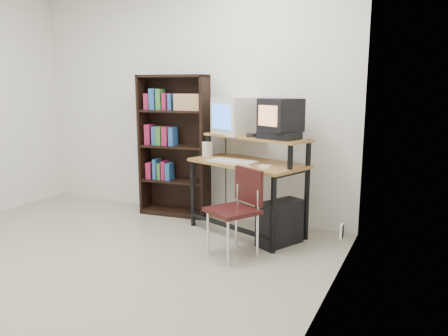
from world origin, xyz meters
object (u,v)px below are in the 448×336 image
at_px(pc_tower, 280,223).
at_px(school_chair, 239,203).
at_px(crt_tv, 280,115).
at_px(bookshelf, 175,144).
at_px(crt_monitor, 238,116).
at_px(computer_desk, 249,166).

bearing_deg(pc_tower, school_chair, -95.66).
xyz_separation_m(crt_tv, bookshelf, (-1.33, 0.24, -0.38)).
height_order(crt_monitor, crt_tv, same).
distance_m(computer_desk, crt_tv, 0.61).
distance_m(computer_desk, bookshelf, 1.05).
bearing_deg(pc_tower, crt_tv, 139.69).
height_order(crt_tv, pc_tower, crt_tv).
bearing_deg(crt_tv, computer_desk, -154.00).
xyz_separation_m(crt_monitor, pc_tower, (0.63, -0.43, -0.96)).
bearing_deg(computer_desk, crt_tv, 18.06).
height_order(pc_tower, bookshelf, bookshelf).
bearing_deg(pc_tower, computer_desk, 179.51).
bearing_deg(crt_monitor, crt_tv, 5.19).
distance_m(crt_tv, school_chair, 0.96).
xyz_separation_m(crt_tv, pc_tower, (0.08, -0.20, -1.00)).
relative_size(crt_monitor, pc_tower, 1.24).
xyz_separation_m(crt_monitor, crt_tv, (0.55, -0.23, 0.04)).
bearing_deg(school_chair, crt_monitor, 144.62).
bearing_deg(crt_monitor, bookshelf, -152.48).
distance_m(computer_desk, crt_monitor, 0.58).
xyz_separation_m(computer_desk, school_chair, (0.16, -0.61, -0.21)).
height_order(crt_tv, bookshelf, bookshelf).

